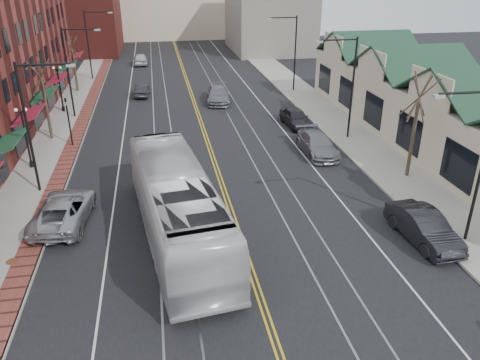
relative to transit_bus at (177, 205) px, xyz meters
name	(u,v)px	position (x,y,z in m)	size (l,w,h in m)	color
ground	(280,357)	(3.16, -8.98, -1.95)	(160.00, 160.00, 0.00)	black
sidewalk_left	(44,167)	(-8.84, 11.02, -1.87)	(4.00, 120.00, 0.15)	gray
sidewalk_right	(363,146)	(15.16, 11.02, -1.87)	(4.00, 120.00, 0.15)	gray
building_right	(437,115)	(21.16, 11.02, 0.35)	(8.00, 36.00, 4.60)	beige
backdrop_left	(72,6)	(-12.84, 61.02, 5.05)	(14.00, 18.00, 14.00)	maroon
backdrop_mid	(170,12)	(3.16, 76.02, 2.55)	(22.00, 14.00, 9.00)	beige
backdrop_right	(269,16)	(18.16, 56.02, 3.55)	(12.00, 16.00, 11.00)	slate
streetlight_l_1	(33,115)	(-7.89, 7.02, 3.08)	(3.33, 0.25, 8.00)	black
streetlight_l_2	(72,63)	(-7.89, 23.02, 3.08)	(3.33, 0.25, 8.00)	black
streetlight_l_3	(91,38)	(-7.89, 39.02, 3.08)	(3.33, 0.25, 8.00)	black
streetlight_r_0	(477,152)	(14.21, -2.98, 3.08)	(3.33, 0.25, 8.00)	black
streetlight_r_1	(348,78)	(14.21, 13.02, 3.08)	(3.33, 0.25, 8.00)	black
streetlight_r_2	(292,46)	(14.21, 29.02, 3.08)	(3.33, 0.25, 8.00)	black
lamppost_l_2	(27,139)	(-9.64, 11.02, 0.25)	(0.84, 0.28, 4.27)	black
lamppost_l_3	(60,90)	(-9.64, 25.02, 0.25)	(0.84, 0.28, 4.27)	black
tree_left_near	(45,98)	(-9.34, 17.02, 1.56)	(1.78, 1.37, 6.48)	#382B21
tree_left_far	(74,62)	(-9.34, 33.02, 1.33)	(1.66, 1.28, 6.02)	#382B21
tree_right_mid	(415,124)	(15.66, 5.02, 1.80)	(1.90, 1.46, 6.93)	#382B21
manhole_far	(12,261)	(-8.04, -0.98, -1.79)	(0.60, 0.60, 0.02)	#592D19
traffic_signal	(68,118)	(-7.44, 15.02, 0.40)	(0.18, 0.15, 3.80)	black
transit_bus	(177,205)	(0.00, 0.00, 0.00)	(3.28, 14.00, 3.90)	white
parked_suv	(64,210)	(-6.14, 2.72, -1.14)	(2.68, 5.81, 1.61)	#A2A4A9
parked_car_b	(424,227)	(12.46, -2.54, -1.13)	(1.73, 4.96, 1.63)	black
parked_car_c	(317,144)	(11.02, 10.18, -1.17)	(2.17, 5.34, 1.55)	slate
parked_car_d	(296,117)	(11.34, 16.93, -1.16)	(1.86, 4.62, 1.57)	black
distant_car_left	(142,90)	(-2.14, 29.78, -1.31)	(1.36, 3.90, 1.28)	black
distant_car_right	(218,95)	(5.63, 25.91, -1.15)	(2.24, 5.50, 1.60)	slate
distant_car_far	(140,59)	(-2.56, 47.60, -1.14)	(1.91, 4.74, 1.61)	silver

